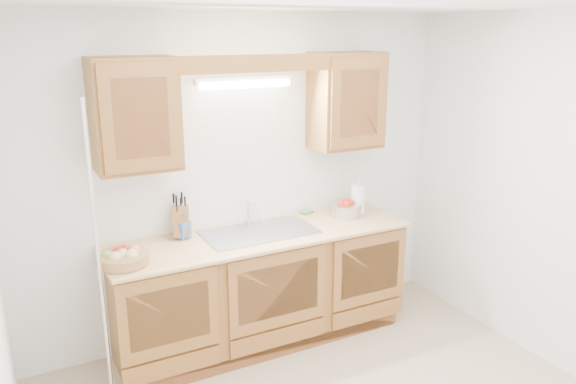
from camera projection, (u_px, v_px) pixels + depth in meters
room at (350, 240)px, 3.09m from camera, size 3.52×3.50×2.50m
base_cabinets at (260, 288)px, 4.33m from camera, size 2.20×0.60×0.86m
countertop at (260, 236)px, 4.20m from camera, size 2.30×0.63×0.04m
upper_cabinet_left at (135, 115)px, 3.69m from camera, size 0.55×0.33×0.75m
upper_cabinet_right at (346, 101)px, 4.43m from camera, size 0.55×0.33×0.75m
valance at (258, 63)px, 3.85m from camera, size 2.20×0.05×0.12m
fluorescent_fixture at (245, 82)px, 4.09m from camera, size 0.76×0.08×0.08m
sink at (259, 241)px, 4.23m from camera, size 0.84×0.46×0.36m
wire_shelf_pole at (99, 262)px, 3.42m from camera, size 0.03×0.03×2.00m
outlet_plate at (346, 177)px, 4.81m from camera, size 0.08×0.01×0.12m
fruit_basket at (123, 257)px, 3.63m from camera, size 0.40×0.40×0.10m
knife_block at (181, 221)px, 4.10m from camera, size 0.16×0.21×0.34m
orange_canister at (180, 219)px, 4.12m from camera, size 0.11×0.11×0.25m
soap_bottle at (183, 226)px, 4.07m from camera, size 0.11×0.12×0.19m
sponge at (307, 212)px, 4.65m from camera, size 0.12×0.09×0.02m
paper_towel at (358, 199)px, 4.63m from camera, size 0.14×0.14×0.29m
apple_bowl at (345, 208)px, 4.58m from camera, size 0.30×0.30×0.14m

